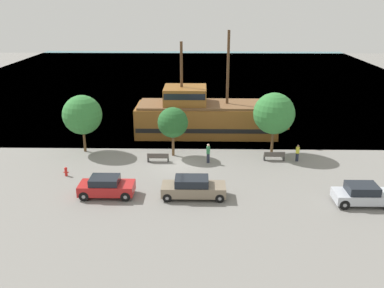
# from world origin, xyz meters

# --- Properties ---
(ground_plane) EXTENTS (160.00, 160.00, 0.00)m
(ground_plane) POSITION_xyz_m (0.00, 0.00, 0.00)
(ground_plane) COLOR gray
(water_surface) EXTENTS (80.00, 80.00, 0.00)m
(water_surface) POSITION_xyz_m (0.00, 44.00, 0.00)
(water_surface) COLOR teal
(water_surface) RESTS_ON ground
(pirate_ship) EXTENTS (15.99, 5.17, 10.87)m
(pirate_ship) POSITION_xyz_m (2.63, 8.89, 1.97)
(pirate_ship) COLOR brown
(pirate_ship) RESTS_ON water_surface
(moored_boat_dockside) EXTENTS (5.32, 2.59, 1.79)m
(moored_boat_dockside) POSITION_xyz_m (8.83, 15.84, 0.68)
(moored_boat_dockside) COLOR #2D333D
(moored_boat_dockside) RESTS_ON water_surface
(parked_car_curb_front) EXTENTS (4.67, 1.88, 1.56)m
(parked_car_curb_front) POSITION_xyz_m (1.60, -6.56, 0.77)
(parked_car_curb_front) COLOR #7F705B
(parked_car_curb_front) RESTS_ON ground_plane
(parked_car_curb_mid) EXTENTS (4.04, 1.94, 1.50)m
(parked_car_curb_mid) POSITION_xyz_m (13.58, -7.45, 0.75)
(parked_car_curb_mid) COLOR #B7BCC6
(parked_car_curb_mid) RESTS_ON ground_plane
(parked_car_curb_rear) EXTENTS (4.01, 1.90, 1.52)m
(parked_car_curb_rear) POSITION_xyz_m (-4.79, -6.50, 0.76)
(parked_car_curb_rear) COLOR #B21E1E
(parked_car_curb_rear) RESTS_ON ground_plane
(fire_hydrant) EXTENTS (0.42, 0.25, 0.76)m
(fire_hydrant) POSITION_xyz_m (-8.92, -2.79, 0.41)
(fire_hydrant) COLOR red
(fire_hydrant) RESTS_ON ground_plane
(bench_promenade_east) EXTENTS (1.87, 0.45, 0.85)m
(bench_promenade_east) POSITION_xyz_m (8.76, 1.06, 0.44)
(bench_promenade_east) COLOR #4C4742
(bench_promenade_east) RESTS_ON ground_plane
(bench_promenade_west) EXTENTS (1.91, 0.45, 0.85)m
(bench_promenade_west) POSITION_xyz_m (-1.64, 0.48, 0.45)
(bench_promenade_west) COLOR #4C4742
(bench_promenade_west) RESTS_ON ground_plane
(pedestrian_walking_near) EXTENTS (0.32, 0.32, 1.53)m
(pedestrian_walking_near) POSITION_xyz_m (10.80, 0.98, 0.77)
(pedestrian_walking_near) COLOR #232838
(pedestrian_walking_near) RESTS_ON ground_plane
(pedestrian_walking_far) EXTENTS (0.32, 0.32, 1.75)m
(pedestrian_walking_far) POSITION_xyz_m (2.82, 0.43, 0.89)
(pedestrian_walking_far) COLOR #232838
(pedestrian_walking_far) RESTS_ON ground_plane
(tree_row_east) EXTENTS (3.66, 3.66, 5.43)m
(tree_row_east) POSITION_xyz_m (-8.88, 3.18, 3.60)
(tree_row_east) COLOR brown
(tree_row_east) RESTS_ON ground_plane
(tree_row_mideast) EXTENTS (2.78, 2.78, 4.58)m
(tree_row_mideast) POSITION_xyz_m (-0.40, 2.21, 3.17)
(tree_row_mideast) COLOR brown
(tree_row_mideast) RESTS_ON ground_plane
(tree_row_midwest) EXTENTS (3.80, 3.80, 5.79)m
(tree_row_midwest) POSITION_xyz_m (8.83, 2.90, 3.89)
(tree_row_midwest) COLOR brown
(tree_row_midwest) RESTS_ON ground_plane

